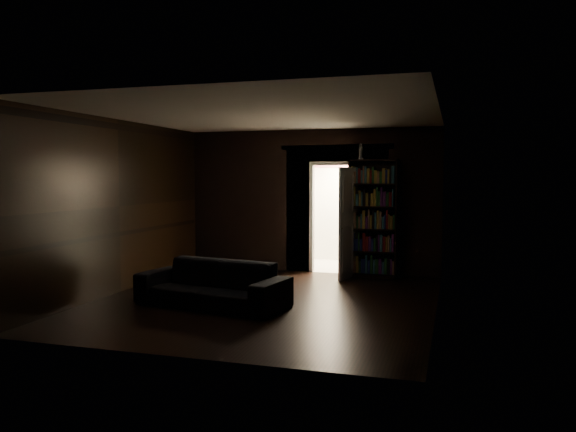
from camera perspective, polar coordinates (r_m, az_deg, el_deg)
name	(u,v)px	position (r m, az deg, el deg)	size (l,w,h in m)	color
ground	(265,301)	(8.58, -2.32, -8.64)	(5.50, 5.50, 0.00)	black
room_walls	(285,188)	(9.39, -0.27, 2.82)	(5.02, 5.61, 2.84)	black
kitchen_alcove	(347,208)	(12.01, 5.97, 0.80)	(2.20, 1.80, 2.60)	beige
sofa	(212,277)	(8.26, -7.70, -6.15)	(2.22, 0.96, 0.85)	black
bookshelf	(373,218)	(10.59, 8.62, -0.25)	(0.90, 0.32, 2.20)	black
refrigerator	(376,226)	(12.10, 8.89, -1.04)	(0.74, 0.68, 1.65)	white
door	(350,223)	(10.44, 6.30, -0.71)	(0.85, 0.05, 2.05)	silver
figurine	(361,151)	(10.68, 7.40, 6.53)	(0.10, 0.10, 0.31)	white
bottles	(372,182)	(12.07, 8.52, 3.46)	(0.60, 0.08, 0.25)	black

